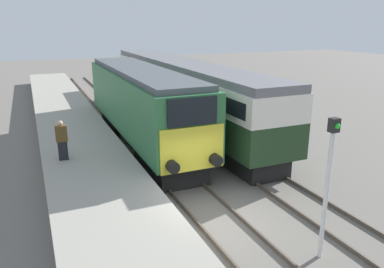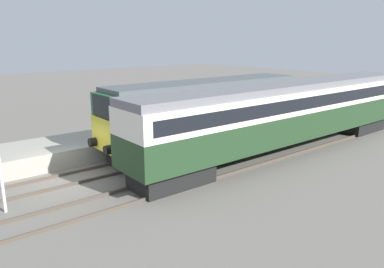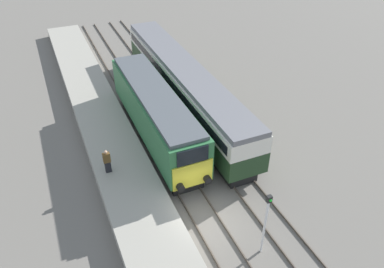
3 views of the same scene
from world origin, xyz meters
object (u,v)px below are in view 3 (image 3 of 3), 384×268
(person_on_platform, at_px, (107,161))
(signal_post, at_px, (266,220))
(locomotive, at_px, (156,114))
(passenger_carriage, at_px, (184,83))

(person_on_platform, height_order, signal_post, signal_post)
(locomotive, relative_size, passenger_carriage, 0.65)
(locomotive, height_order, person_on_platform, locomotive)
(passenger_carriage, height_order, person_on_platform, passenger_carriage)
(locomotive, relative_size, person_on_platform, 8.35)
(passenger_carriage, bearing_deg, signal_post, -96.65)
(passenger_carriage, xyz_separation_m, person_on_platform, (-7.62, -6.38, -0.70))
(passenger_carriage, bearing_deg, locomotive, -137.22)
(locomotive, distance_m, person_on_platform, 5.34)
(locomotive, xyz_separation_m, signal_post, (1.70, -11.43, 0.13))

